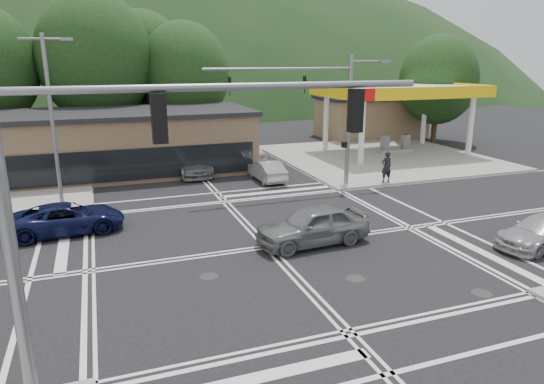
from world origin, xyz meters
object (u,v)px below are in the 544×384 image
object	(u,v)px
car_queue_b	(248,152)
car_silver_east	(543,232)
car_blue_west	(67,218)
pedestrian	(386,167)
car_queue_a	(267,170)
car_grey_center	(313,225)
car_northbound	(191,163)

from	to	relation	value
car_queue_b	car_silver_east	bearing A→B (deg)	104.27
car_blue_west	pedestrian	bearing A→B (deg)	-86.20
car_blue_west	car_queue_a	distance (m)	13.44
car_blue_west	car_queue_a	bearing A→B (deg)	-66.64
pedestrian	car_grey_center	bearing A→B (deg)	43.45
car_queue_a	car_silver_east	bearing A→B (deg)	114.16
car_blue_west	pedestrian	xyz separation A→B (m)	(18.69, 2.68, 0.44)
car_blue_west	car_grey_center	bearing A→B (deg)	-121.49
pedestrian	car_silver_east	bearing A→B (deg)	93.58
car_queue_b	car_northbound	bearing A→B (deg)	25.10
car_grey_center	car_queue_b	world-z (taller)	car_grey_center
car_silver_east	pedestrian	distance (m)	11.42
car_silver_east	car_queue_a	xyz separation A→B (m)	(-7.20, 14.98, 0.01)
car_blue_west	car_silver_east	xyz separation A→B (m)	(19.09, -8.72, -0.03)
car_grey_center	pedestrian	distance (m)	11.68
car_northbound	car_silver_east	bearing A→B (deg)	-60.12
car_blue_west	car_grey_center	world-z (taller)	car_grey_center
car_queue_b	pedestrian	world-z (taller)	pedestrian
car_silver_east	car_northbound	bearing A→B (deg)	-156.38
car_blue_west	car_queue_a	xyz separation A→B (m)	(11.90, 6.26, -0.02)
car_grey_center	car_queue_a	bearing A→B (deg)	166.54
car_queue_a	car_northbound	xyz separation A→B (m)	(-4.36, 3.49, 0.11)
car_grey_center	car_queue_b	size ratio (longest dim) A/B	1.14
car_silver_east	car_queue_b	bearing A→B (deg)	-171.21
car_blue_west	pedestrian	distance (m)	18.89
car_grey_center	car_northbound	xyz separation A→B (m)	(-2.46, 14.87, -0.07)
car_grey_center	car_northbound	world-z (taller)	car_grey_center
car_queue_b	pedestrian	bearing A→B (deg)	119.31
car_queue_b	pedestrian	distance (m)	11.52
car_blue_west	car_queue_b	xyz separation A→B (m)	(12.55, 12.42, 0.05)
car_silver_east	car_northbound	distance (m)	21.79
car_grey_center	pedestrian	bearing A→B (deg)	127.94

